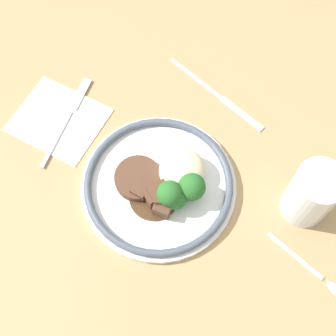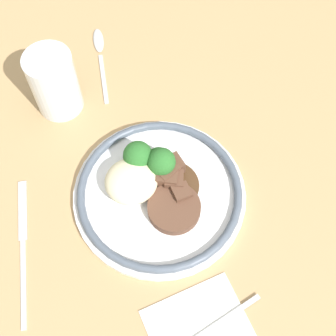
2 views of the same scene
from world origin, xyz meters
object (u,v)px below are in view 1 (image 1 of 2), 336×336
juice_glass (311,195)px  fork (70,112)px  knife (219,96)px  spoon (330,285)px  plate (163,185)px

juice_glass → fork: bearing=-173.2°
knife → spoon: size_ratio=1.29×
knife → spoon: (0.30, -0.21, 0.00)m
plate → knife: (-0.01, 0.20, -0.02)m
juice_glass → fork: (-0.42, -0.05, -0.05)m
plate → juice_glass: juice_glass is taller
juice_glass → knife: bearing=151.9°
knife → spoon: 0.36m
fork → knife: fork is taller
juice_glass → knife: (-0.21, 0.11, -0.05)m
fork → spoon: 0.50m
plate → spoon: (0.29, -0.00, -0.02)m
spoon → fork: bearing=-173.0°
plate → spoon: plate is taller
spoon → plate: bearing=-169.0°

